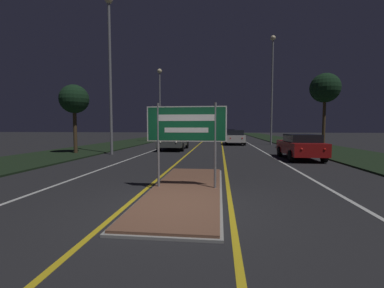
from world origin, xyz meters
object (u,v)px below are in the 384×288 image
streetlight_left_near (110,56)px  streetlight_left_far (160,94)px  car_approaching_0 (174,140)px  streetlight_right_near (272,77)px  car_receding_1 (235,137)px  car_receding_3 (230,133)px  car_receding_2 (232,135)px  highway_sign (186,127)px  car_receding_0 (300,146)px

streetlight_left_near → streetlight_left_far: 13.81m
streetlight_left_near → car_approaching_0: (3.52, 4.03, -5.75)m
streetlight_right_near → car_receding_1: bearing=-178.5°
streetlight_left_far → car_receding_3: size_ratio=1.99×
car_receding_2 → streetlight_left_far: bearing=-152.3°
car_receding_2 → car_approaching_0: 15.38m
streetlight_right_near → car_receding_3: (-3.65, 16.44, -6.17)m
streetlight_left_near → streetlight_right_near: size_ratio=0.93×
highway_sign → car_receding_1: highway_sign is taller
car_receding_0 → car_receding_3: 28.69m
highway_sign → streetlight_left_near: bearing=124.2°
highway_sign → car_approaching_0: 13.57m
streetlight_right_near → car_receding_2: size_ratio=2.34×
car_receding_3 → car_receding_0: bearing=-84.1°
car_receding_0 → streetlight_right_near: bearing=86.7°
highway_sign → streetlight_right_near: streetlight_right_near is taller
streetlight_left_near → car_receding_0: size_ratio=2.51×
car_approaching_0 → car_receding_3: bearing=77.0°
streetlight_right_near → car_approaching_0: streetlight_right_near is taller
streetlight_right_near → car_receding_3: size_ratio=2.53×
streetlight_left_far → car_approaching_0: size_ratio=1.90×
streetlight_left_near → streetlight_right_near: bearing=40.7°
streetlight_left_far → car_approaching_0: (3.45, -9.77, -5.07)m
streetlight_left_far → car_receding_0: streetlight_left_far is taller
streetlight_left_far → streetlight_right_near: bearing=-13.6°
streetlight_left_near → car_receding_0: bearing=-6.3°
streetlight_left_far → car_receding_1: 10.55m
streetlight_right_near → car_approaching_0: bearing=-143.1°
car_receding_2 → car_approaching_0: size_ratio=1.03×
streetlight_left_near → car_receding_1: 14.98m
car_receding_1 → car_receding_2: bearing=89.2°
highway_sign → car_approaching_0: size_ratio=0.53×
car_receding_0 → car_receding_1: size_ratio=0.93×
streetlight_right_near → car_receding_0: bearing=-93.3°
streetlight_left_near → highway_sign: bearing=-55.8°
car_receding_1 → streetlight_right_near: bearing=1.5°
highway_sign → car_receding_0: bearing=54.9°
streetlight_right_near → car_receding_3: streetlight_right_near is taller
car_receding_0 → car_receding_3: size_ratio=0.94×
car_receding_0 → car_approaching_0: (-8.30, 5.34, 0.00)m
streetlight_left_near → car_approaching_0: bearing=48.8°
streetlight_left_far → streetlight_right_near: size_ratio=0.79×
streetlight_left_far → streetlight_right_near: (12.45, -3.01, 1.12)m
car_receding_2 → car_receding_3: 8.79m
streetlight_right_near → car_receding_0: 13.60m
streetlight_right_near → car_approaching_0: (-9.00, -6.76, -6.18)m
streetlight_left_near → car_receding_2: size_ratio=2.18×
streetlight_left_near → car_receding_3: (8.88, 27.23, -5.74)m
streetlight_left_far → car_receding_0: bearing=-52.1°
streetlight_left_near → streetlight_left_far: size_ratio=1.18×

